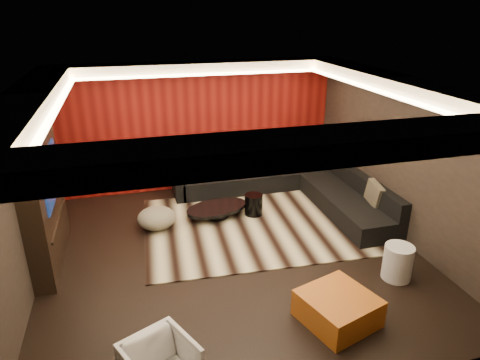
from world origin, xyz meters
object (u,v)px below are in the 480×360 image
object	(u,v)px
coffee_table	(217,211)
orange_ottoman	(338,308)
drum_stool	(254,205)
white_side_table	(398,262)
sectional_sofa	(289,186)

from	to	relation	value
coffee_table	orange_ottoman	world-z (taller)	orange_ottoman
drum_stool	white_side_table	xyz separation A→B (m)	(1.47, -2.58, 0.04)
orange_ottoman	sectional_sofa	distance (m)	3.92
drum_stool	orange_ottoman	xyz separation A→B (m)	(0.16, -3.21, -0.04)
drum_stool	orange_ottoman	size ratio (longest dim) A/B	0.48
coffee_table	drum_stool	world-z (taller)	drum_stool
drum_stool	white_side_table	size ratio (longest dim) A/B	0.77
drum_stool	orange_ottoman	bearing A→B (deg)	-87.11
coffee_table	white_side_table	xyz separation A→B (m)	(2.19, -2.68, 0.15)
coffee_table	orange_ottoman	bearing A→B (deg)	-75.13
orange_ottoman	coffee_table	bearing A→B (deg)	104.87
orange_ottoman	sectional_sofa	size ratio (longest dim) A/B	0.24
coffee_table	drum_stool	xyz separation A→B (m)	(0.72, -0.10, 0.10)
coffee_table	drum_stool	size ratio (longest dim) A/B	2.99
coffee_table	white_side_table	bearing A→B (deg)	-50.78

